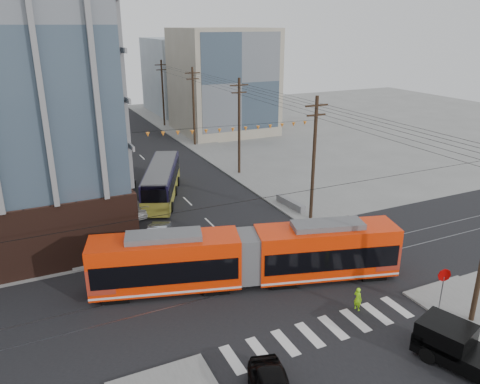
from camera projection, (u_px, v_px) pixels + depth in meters
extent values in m
plane|color=slate|center=(294.00, 304.00, 29.25)|extent=(160.00, 160.00, 0.00)
cube|color=gray|center=(223.00, 81.00, 73.79)|extent=(14.00, 14.00, 16.00)
cube|color=gray|center=(10.00, 64.00, 81.40)|extent=(16.00, 18.00, 20.00)
cube|color=#8C99A5|center=(192.00, 75.00, 91.93)|extent=(16.00, 16.00, 14.00)
cylinder|color=black|center=(163.00, 94.00, 78.41)|extent=(0.30, 0.30, 11.00)
imported|color=#979EA5|center=(158.00, 233.00, 37.60)|extent=(3.23, 4.62, 1.44)
imported|color=#B5B5B5|center=(129.00, 206.00, 42.88)|extent=(2.81, 5.47, 1.52)
imported|color=slate|center=(124.00, 186.00, 48.72)|extent=(3.59, 5.07, 1.28)
imported|color=#98F717|center=(358.00, 299.00, 28.47)|extent=(0.47, 0.62, 1.52)
cube|color=gray|center=(291.00, 204.00, 44.47)|extent=(1.22, 4.04, 0.80)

